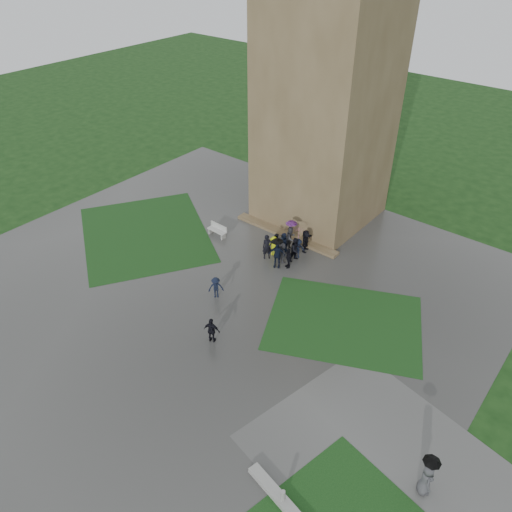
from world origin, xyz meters
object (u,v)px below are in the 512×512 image
Objects in this scene: tower at (326,104)px; pedestrian_mid at (216,287)px; pedestrian_path at (428,475)px; pedestrian_near at (212,330)px; bench at (218,230)px.

pedestrian_mid is at bearing -86.18° from tower.
pedestrian_path is at bearing -59.18° from pedestrian_mid.
pedestrian_near is 0.72× the size of pedestrian_path.
tower is at bearing 48.85° from pedestrian_mid.
pedestrian_mid is at bearing -70.96° from pedestrian_near.
pedestrian_mid is (4.90, -5.43, 0.27)m from bench.
pedestrian_near is (3.42, -16.17, -8.15)m from tower.
tower reaches higher than pedestrian_path.
bench is 0.99× the size of pedestrian_near.
pedestrian_near reaches higher than bench.
tower is 11.99× the size of pedestrian_mid.
bench is (-4.03, -7.67, -8.49)m from tower.
pedestrian_near is at bearing -47.55° from bench.
pedestrian_near is (2.54, -3.08, 0.07)m from pedestrian_mid.
pedestrian_near is at bearing -95.39° from pedestrian_mid.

